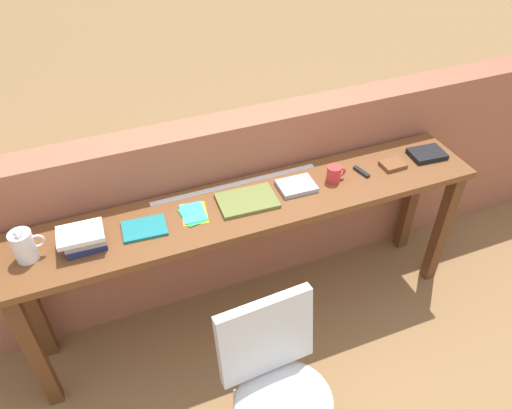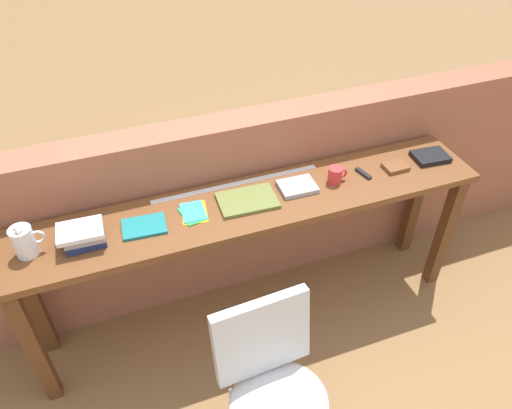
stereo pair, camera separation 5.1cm
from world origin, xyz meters
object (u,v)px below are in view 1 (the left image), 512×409
(mug, at_px, (334,174))
(book_repair_rightmost, at_px, (427,154))
(chair_white_moulded, at_px, (277,380))
(pitcher_white, at_px, (24,246))
(book_open_centre, at_px, (247,201))
(magazine_cycling, at_px, (144,228))
(multitool_folded, at_px, (361,172))
(leather_journal_brown, at_px, (393,165))
(pamphlet_pile_colourful, at_px, (193,214))
(book_stack_leftmost, at_px, (83,238))

(mug, xyz_separation_m, book_repair_rightmost, (0.61, 0.01, -0.03))
(chair_white_moulded, xyz_separation_m, pitcher_white, (-0.89, 0.78, 0.43))
(pitcher_white, height_order, book_open_centre, pitcher_white)
(book_open_centre, bearing_deg, magazine_cycling, -175.97)
(chair_white_moulded, bearing_deg, multitool_folded, 43.25)
(pitcher_white, relative_size, leather_journal_brown, 1.41)
(pamphlet_pile_colourful, distance_m, multitool_folded, 0.96)
(magazine_cycling, bearing_deg, book_repair_rightmost, 4.75)
(multitool_folded, bearing_deg, book_open_centre, -179.88)
(leather_journal_brown, bearing_deg, pamphlet_pile_colourful, 178.16)
(magazine_cycling, relative_size, mug, 1.90)
(pamphlet_pile_colourful, relative_size, leather_journal_brown, 1.44)
(mug, xyz_separation_m, leather_journal_brown, (0.37, -0.01, -0.03))
(multitool_folded, bearing_deg, leather_journal_brown, -3.31)
(pitcher_white, distance_m, book_stack_leftmost, 0.25)
(leather_journal_brown, bearing_deg, magazine_cycling, 179.21)
(pitcher_white, height_order, magazine_cycling, pitcher_white)
(chair_white_moulded, bearing_deg, book_stack_leftmost, 129.93)
(book_open_centre, height_order, book_repair_rightmost, book_repair_rightmost)
(magazine_cycling, relative_size, leather_journal_brown, 1.61)
(pitcher_white, relative_size, pamphlet_pile_colourful, 0.98)
(chair_white_moulded, distance_m, pitcher_white, 1.26)
(magazine_cycling, distance_m, leather_journal_brown, 1.40)
(magazine_cycling, height_order, leather_journal_brown, leather_journal_brown)
(pitcher_white, bearing_deg, book_open_centre, 0.31)
(book_stack_leftmost, bearing_deg, mug, 0.60)
(magazine_cycling, xyz_separation_m, book_open_centre, (0.53, 0.01, 0.00))
(chair_white_moulded, bearing_deg, leather_journal_brown, 36.93)
(mug, height_order, multitool_folded, mug)
(chair_white_moulded, relative_size, book_stack_leftmost, 4.19)
(multitool_folded, bearing_deg, pamphlet_pile_colourful, 179.52)
(pamphlet_pile_colourful, height_order, multitool_folded, multitool_folded)
(pitcher_white, xyz_separation_m, book_stack_leftmost, (0.25, -0.01, -0.03))
(magazine_cycling, relative_size, book_open_centre, 0.70)
(book_repair_rightmost, bearing_deg, multitool_folded, -174.94)
(mug, bearing_deg, magazine_cycling, -179.48)
(book_stack_leftmost, distance_m, leather_journal_brown, 1.68)
(chair_white_moulded, bearing_deg, book_open_centre, 78.21)
(pamphlet_pile_colourful, xyz_separation_m, multitool_folded, (0.96, -0.01, 0.00))
(book_stack_leftmost, bearing_deg, pamphlet_pile_colourful, 2.79)
(mug, bearing_deg, book_repair_rightmost, 0.75)
(book_open_centre, distance_m, multitool_folded, 0.67)
(mug, bearing_deg, book_open_centre, 179.73)
(pamphlet_pile_colourful, bearing_deg, chair_white_moulded, -81.56)
(book_stack_leftmost, height_order, book_repair_rightmost, book_stack_leftmost)
(chair_white_moulded, height_order, book_stack_leftmost, book_stack_leftmost)
(multitool_folded, bearing_deg, magazine_cycling, -179.37)
(mug, relative_size, book_repair_rightmost, 0.56)
(chair_white_moulded, xyz_separation_m, leather_journal_brown, (1.04, 0.78, 0.37))
(magazine_cycling, bearing_deg, mug, 4.67)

